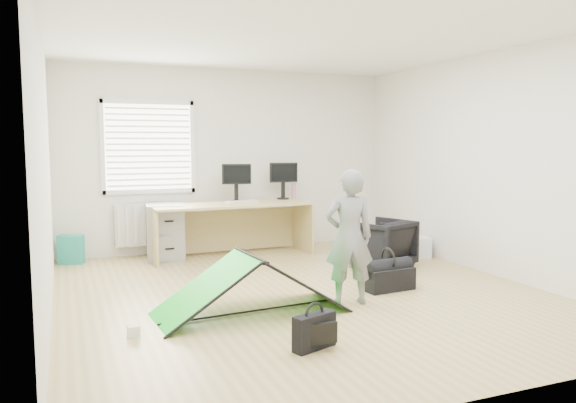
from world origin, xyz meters
name	(u,v)px	position (x,y,z in m)	size (l,w,h in m)	color
ground	(302,292)	(0.00, 0.00, 0.00)	(5.50, 5.50, 0.00)	tan
back_wall	(230,160)	(0.00, 2.75, 1.35)	(5.00, 0.02, 2.70)	silver
window	(149,147)	(-1.20, 2.71, 1.55)	(1.20, 0.06, 1.20)	silver
radiator	(151,224)	(-1.20, 2.67, 0.45)	(1.00, 0.12, 0.60)	silver
desk	(232,230)	(-0.16, 2.12, 0.38)	(2.23, 0.71, 0.76)	tan
filing_cabinet	(165,231)	(-1.06, 2.37, 0.38)	(0.49, 0.66, 0.77)	gray
monitor_left	(236,188)	(-0.02, 2.35, 0.96)	(0.42, 0.09, 0.40)	black
monitor_right	(283,186)	(0.74, 2.43, 0.96)	(0.42, 0.09, 0.41)	black
keyboard	(242,201)	(0.03, 2.24, 0.77)	(0.46, 0.16, 0.02)	beige
thermos	(294,191)	(0.92, 2.44, 0.88)	(0.07, 0.07, 0.24)	#B56587
office_chair	(381,244)	(1.42, 0.71, 0.32)	(0.68, 0.70, 0.63)	black
person	(349,237)	(0.27, -0.55, 0.68)	(0.49, 0.32, 1.35)	slate
kite	(251,284)	(-0.74, -0.49, 0.28)	(1.79, 0.79, 0.56)	#13CC22
storage_crate	(411,247)	(2.20, 1.18, 0.14)	(0.51, 0.35, 0.28)	silver
tote_bag	(71,250)	(-2.29, 2.48, 0.19)	(0.32, 0.14, 0.39)	teal
laptop_bag	(314,331)	(-0.57, -1.57, 0.14)	(0.38, 0.11, 0.28)	black
white_box	(134,331)	(-1.85, -0.75, 0.05)	(0.09, 0.09, 0.09)	silver
duffel_bag	(388,279)	(0.92, -0.25, 0.12)	(0.56, 0.28, 0.24)	black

